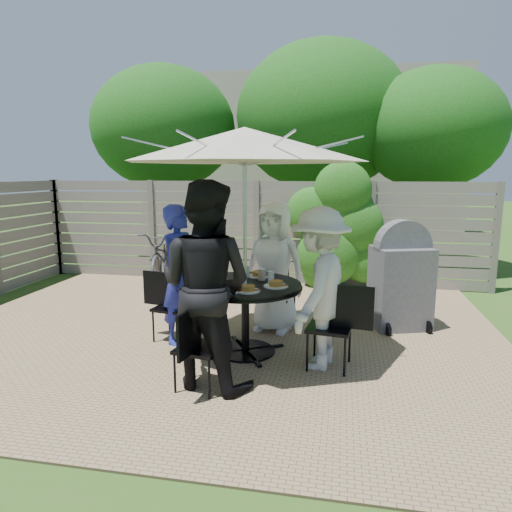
% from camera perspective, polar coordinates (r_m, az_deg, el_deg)
% --- Properties ---
extents(backyard_envelope, '(60.00, 60.00, 5.00)m').
position_cam_1_polar(backyard_envelope, '(15.38, 5.61, 12.65)').
color(backyard_envelope, '#30591C').
rests_on(backyard_envelope, ground).
extents(patio_table, '(1.48, 1.48, 0.80)m').
position_cam_1_polar(patio_table, '(5.02, -1.35, -6.14)').
color(patio_table, black).
rests_on(patio_table, ground).
extents(umbrella, '(3.05, 3.05, 2.45)m').
position_cam_1_polar(umbrella, '(4.82, -1.44, 13.72)').
color(umbrella, silver).
rests_on(umbrella, ground).
extents(chair_back, '(0.48, 0.64, 0.84)m').
position_cam_1_polar(chair_back, '(5.95, 2.74, -6.55)').
color(chair_back, black).
rests_on(chair_back, ground).
extents(person_back, '(0.90, 0.69, 1.63)m').
position_cam_1_polar(person_back, '(5.69, 2.29, -1.49)').
color(person_back, white).
rests_on(person_back, ground).
extents(chair_left, '(0.63, 0.46, 0.83)m').
position_cam_1_polar(chair_left, '(5.58, -10.37, -7.92)').
color(chair_left, black).
rests_on(chair_left, ground).
extents(person_left, '(0.52, 0.67, 1.63)m').
position_cam_1_polar(person_left, '(5.36, -9.38, -2.36)').
color(person_left, '#242A9C').
rests_on(person_left, ground).
extents(chair_front, '(0.46, 0.62, 0.83)m').
position_cam_1_polar(chair_front, '(4.33, -7.05, -13.36)').
color(chair_front, black).
rests_on(chair_front, ground).
extents(person_front, '(1.08, 0.93, 1.93)m').
position_cam_1_polar(person_front, '(4.21, -6.32, -3.73)').
color(person_front, black).
rests_on(person_front, ground).
extents(chair_right, '(0.67, 0.48, 0.89)m').
position_cam_1_polar(chair_right, '(4.79, 9.30, -10.75)').
color(chair_right, black).
rests_on(chair_right, ground).
extents(person_right, '(0.85, 1.19, 1.66)m').
position_cam_1_polar(person_right, '(4.65, 7.89, -4.08)').
color(person_right, silver).
rests_on(person_right, ground).
extents(plate_back, '(0.26, 0.26, 0.06)m').
position_cam_1_polar(plate_back, '(5.27, 0.35, -2.34)').
color(plate_back, white).
rests_on(plate_back, patio_table).
extents(plate_left, '(0.26, 0.26, 0.06)m').
position_cam_1_polar(plate_left, '(5.11, -5.00, -2.77)').
color(plate_left, white).
rests_on(plate_left, patio_table).
extents(plate_front, '(0.26, 0.26, 0.06)m').
position_cam_1_polar(plate_front, '(4.64, -3.31, -4.12)').
color(plate_front, white).
rests_on(plate_front, patio_table).
extents(plate_right, '(0.26, 0.26, 0.06)m').
position_cam_1_polar(plate_right, '(4.81, 2.51, -3.59)').
color(plate_right, white).
rests_on(plate_right, patio_table).
extents(plate_extra, '(0.24, 0.24, 0.06)m').
position_cam_1_polar(plate_extra, '(4.61, -0.98, -4.19)').
color(plate_extra, white).
rests_on(plate_extra, patio_table).
extents(glass_back, '(0.07, 0.07, 0.14)m').
position_cam_1_polar(glass_back, '(5.21, -1.16, -1.97)').
color(glass_back, silver).
rests_on(glass_back, patio_table).
extents(glass_left, '(0.07, 0.07, 0.14)m').
position_cam_1_polar(glass_left, '(4.96, -4.60, -2.62)').
color(glass_left, silver).
rests_on(glass_left, patio_table).
extents(glass_front, '(0.07, 0.07, 0.14)m').
position_cam_1_polar(glass_front, '(4.67, -1.60, -3.44)').
color(glass_front, silver).
rests_on(glass_front, patio_table).
extents(glass_right, '(0.07, 0.07, 0.14)m').
position_cam_1_polar(glass_right, '(4.93, 1.89, -2.69)').
color(glass_right, silver).
rests_on(glass_right, patio_table).
extents(syrup_jug, '(0.09, 0.09, 0.16)m').
position_cam_1_polar(syrup_jug, '(5.00, -1.73, -2.37)').
color(syrup_jug, '#59280C').
rests_on(syrup_jug, patio_table).
extents(coffee_cup, '(0.08, 0.08, 0.12)m').
position_cam_1_polar(coffee_cup, '(5.09, 0.73, -2.37)').
color(coffee_cup, '#C6B293').
rests_on(coffee_cup, patio_table).
extents(bicycle, '(1.02, 1.96, 0.98)m').
position_cam_1_polar(bicycle, '(8.38, -11.53, -0.12)').
color(bicycle, '#333338').
rests_on(bicycle, ground).
extents(bbq_grill, '(0.82, 0.72, 1.41)m').
position_cam_1_polar(bbq_grill, '(6.09, 17.64, -2.85)').
color(bbq_grill, '#5D5D62').
rests_on(bbq_grill, ground).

